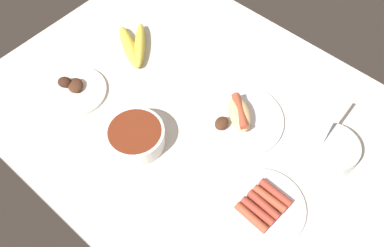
{
  "coord_description": "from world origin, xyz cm",
  "views": [
    {
      "loc": [
        -44.99,
        53.2,
        99.09
      ],
      "look_at": [
        -2.36,
        4.81,
        3.0
      ],
      "focal_mm": 39.91,
      "sensor_mm": 36.0,
      "label": 1
    }
  ],
  "objects_px": {
    "plate_sausages": "(263,207)",
    "banana_bunch": "(134,46)",
    "bowl_chili": "(136,136)",
    "bowl_coleslaw": "(331,150)",
    "plate_hotdog_assembled": "(238,117)",
    "plate_grilled_meat": "(74,90)"
  },
  "relations": [
    {
      "from": "banana_bunch",
      "to": "plate_hotdog_assembled",
      "type": "xyz_separation_m",
      "value": [
        -0.41,
        -0.0,
        -0.0
      ]
    },
    {
      "from": "bowl_chili",
      "to": "bowl_coleslaw",
      "type": "distance_m",
      "value": 0.51
    },
    {
      "from": "bowl_chili",
      "to": "bowl_coleslaw",
      "type": "bearing_deg",
      "value": -143.13
    },
    {
      "from": "plate_sausages",
      "to": "bowl_chili",
      "type": "height_order",
      "value": "bowl_chili"
    },
    {
      "from": "plate_hotdog_assembled",
      "to": "plate_sausages",
      "type": "bearing_deg",
      "value": 141.18
    },
    {
      "from": "bowl_coleslaw",
      "to": "bowl_chili",
      "type": "bearing_deg",
      "value": 36.87
    },
    {
      "from": "plate_hotdog_assembled",
      "to": "plate_sausages",
      "type": "relative_size",
      "value": 1.19
    },
    {
      "from": "banana_bunch",
      "to": "plate_grilled_meat",
      "type": "relative_size",
      "value": 0.99
    },
    {
      "from": "plate_grilled_meat",
      "to": "bowl_coleslaw",
      "type": "bearing_deg",
      "value": -155.41
    },
    {
      "from": "banana_bunch",
      "to": "plate_sausages",
      "type": "height_order",
      "value": "banana_bunch"
    },
    {
      "from": "plate_hotdog_assembled",
      "to": "plate_sausages",
      "type": "distance_m",
      "value": 0.27
    },
    {
      "from": "plate_hotdog_assembled",
      "to": "plate_sausages",
      "type": "xyz_separation_m",
      "value": [
        -0.21,
        0.17,
        -0.01
      ]
    },
    {
      "from": "plate_hotdog_assembled",
      "to": "bowl_chili",
      "type": "height_order",
      "value": "same"
    },
    {
      "from": "plate_sausages",
      "to": "banana_bunch",
      "type": "bearing_deg",
      "value": -14.97
    },
    {
      "from": "plate_sausages",
      "to": "bowl_chili",
      "type": "distance_m",
      "value": 0.38
    },
    {
      "from": "plate_sausages",
      "to": "bowl_coleslaw",
      "type": "distance_m",
      "value": 0.24
    },
    {
      "from": "bowl_chili",
      "to": "bowl_coleslaw",
      "type": "height_order",
      "value": "bowl_coleslaw"
    },
    {
      "from": "bowl_coleslaw",
      "to": "plate_grilled_meat",
      "type": "xyz_separation_m",
      "value": [
        0.67,
        0.31,
        -0.02
      ]
    },
    {
      "from": "banana_bunch",
      "to": "bowl_coleslaw",
      "type": "relative_size",
      "value": 1.27
    },
    {
      "from": "plate_sausages",
      "to": "bowl_coleslaw",
      "type": "height_order",
      "value": "bowl_coleslaw"
    },
    {
      "from": "banana_bunch",
      "to": "plate_sausages",
      "type": "bearing_deg",
      "value": 165.03
    },
    {
      "from": "plate_hotdog_assembled",
      "to": "bowl_chili",
      "type": "relative_size",
      "value": 1.6
    }
  ]
}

